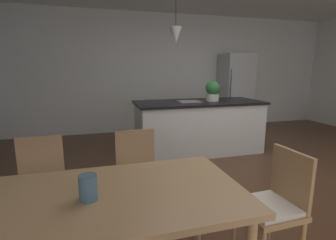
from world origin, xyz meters
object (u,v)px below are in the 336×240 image
(chair_far_right, at_px, (138,174))
(dining_table, at_px, (88,207))
(vase_on_dining_table, at_px, (88,188))
(chair_kitchen_end, at_px, (274,203))
(chair_far_left, at_px, (40,184))
(kitchen_island, at_px, (198,126))
(refrigerator, at_px, (235,92))
(potted_plant_on_island, at_px, (213,91))

(chair_far_right, bearing_deg, dining_table, -117.21)
(dining_table, xyz_separation_m, vase_on_dining_table, (0.01, -0.04, 0.14))
(chair_kitchen_end, height_order, chair_far_left, same)
(kitchen_island, distance_m, refrigerator, 2.21)
(kitchen_island, relative_size, vase_on_dining_table, 14.85)
(potted_plant_on_island, bearing_deg, dining_table, -127.92)
(kitchen_island, relative_size, potted_plant_on_island, 6.22)
(chair_far_right, xyz_separation_m, chair_far_left, (-0.85, -0.00, 0.00))
(kitchen_island, xyz_separation_m, refrigerator, (1.57, 1.48, 0.44))
(dining_table, height_order, chair_far_left, chair_far_left)
(chair_far_left, bearing_deg, refrigerator, 40.95)
(kitchen_island, bearing_deg, vase_on_dining_table, -123.72)
(dining_table, height_order, potted_plant_on_island, potted_plant_on_island)
(chair_far_right, xyz_separation_m, refrigerator, (2.94, 3.28, 0.43))
(chair_far_left, distance_m, potted_plant_on_island, 3.11)
(chair_far_right, height_order, refrigerator, refrigerator)
(dining_table, relative_size, chair_far_right, 2.16)
(refrigerator, bearing_deg, chair_kitchen_end, -116.54)
(refrigerator, distance_m, vase_on_dining_table, 5.33)
(dining_table, bearing_deg, refrigerator, 50.71)
(chair_kitchen_end, bearing_deg, chair_far_right, 137.24)
(chair_kitchen_end, relative_size, vase_on_dining_table, 5.89)
(dining_table, bearing_deg, vase_on_dining_table, -76.65)
(potted_plant_on_island, bearing_deg, refrigerator, 48.41)
(vase_on_dining_table, bearing_deg, potted_plant_on_island, 52.67)
(dining_table, distance_m, kitchen_island, 3.18)
(chair_far_left, relative_size, potted_plant_on_island, 2.46)
(chair_far_right, bearing_deg, chair_kitchen_end, -42.76)
(chair_far_right, height_order, potted_plant_on_island, potted_plant_on_island)
(dining_table, relative_size, potted_plant_on_island, 5.33)
(chair_far_right, relative_size, chair_kitchen_end, 1.00)
(dining_table, bearing_deg, chair_far_left, 117.27)
(dining_table, xyz_separation_m, chair_kitchen_end, (1.31, 0.00, -0.18))
(kitchen_island, bearing_deg, chair_far_right, -127.21)
(refrigerator, bearing_deg, chair_far_left, -139.05)
(chair_far_right, distance_m, chair_far_left, 0.85)
(chair_far_left, height_order, potted_plant_on_island, potted_plant_on_island)
(chair_far_right, height_order, chair_kitchen_end, same)
(chair_far_left, relative_size, refrigerator, 0.48)
(chair_far_right, bearing_deg, kitchen_island, 52.79)
(chair_far_left, relative_size, kitchen_island, 0.40)
(chair_far_right, xyz_separation_m, kitchen_island, (1.37, 1.80, -0.01))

